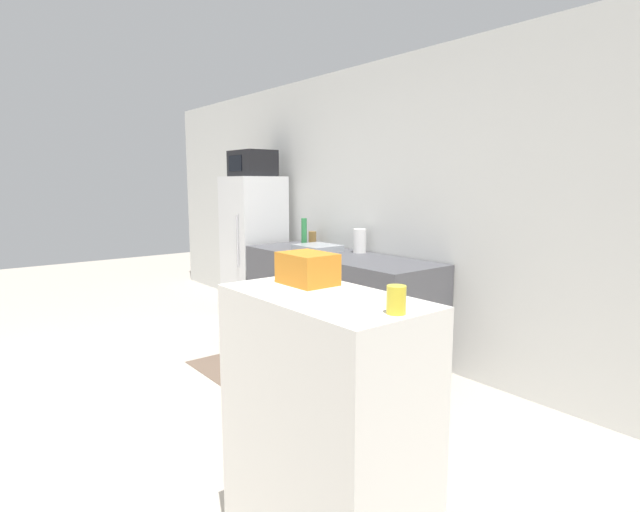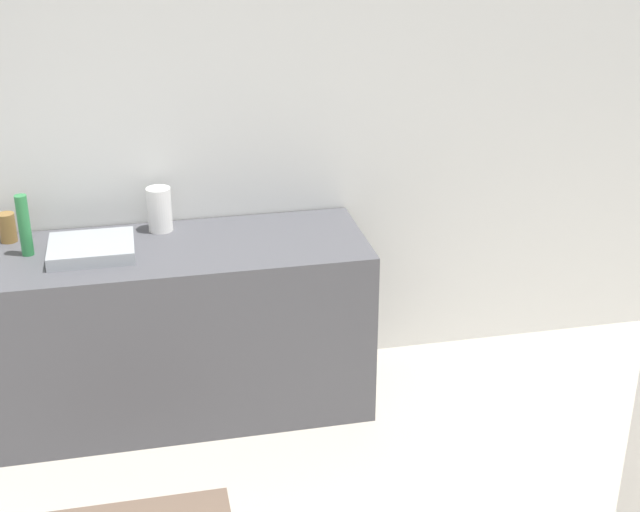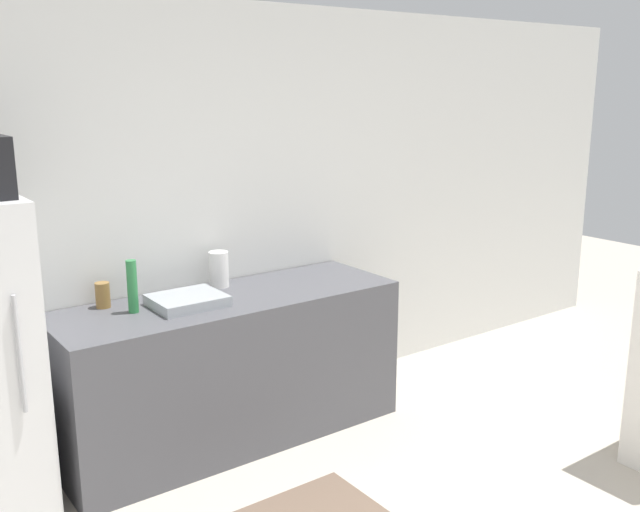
{
  "view_description": "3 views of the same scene",
  "coord_description": "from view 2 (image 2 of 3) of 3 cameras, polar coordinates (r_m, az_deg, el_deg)",
  "views": [
    {
      "loc": [
        3.38,
        -0.27,
        1.54
      ],
      "look_at": [
        0.64,
        1.92,
        1.02
      ],
      "focal_mm": 28.0,
      "sensor_mm": 36.0,
      "label": 1
    },
    {
      "loc": [
        -0.05,
        -1.32,
        2.57
      ],
      "look_at": [
        0.61,
        1.77,
        1.17
      ],
      "focal_mm": 50.0,
      "sensor_mm": 36.0,
      "label": 2
    },
    {
      "loc": [
        -1.95,
        -0.92,
        2.1
      ],
      "look_at": [
        0.24,
        2.09,
        1.21
      ],
      "focal_mm": 40.0,
      "sensor_mm": 36.0,
      "label": 3
    }
  ],
  "objects": [
    {
      "name": "bottle_tall",
      "position": [
        4.32,
        -18.4,
        1.87
      ],
      "size": [
        0.06,
        0.06,
        0.29
      ],
      "primitive_type": "cylinder",
      "color": "#2D7F42",
      "rests_on": "counter"
    },
    {
      "name": "bottle_short",
      "position": [
        4.53,
        -19.37,
        1.73
      ],
      "size": [
        0.08,
        0.08,
        0.14
      ],
      "primitive_type": "cylinder",
      "color": "olive",
      "rests_on": "counter"
    },
    {
      "name": "counter",
      "position": [
        4.49,
        -10.36,
        -4.78
      ],
      "size": [
        2.07,
        0.68,
        0.89
      ],
      "primitive_type": "cube",
      "color": "#4C4C51",
      "rests_on": "ground_plane"
    },
    {
      "name": "wall_back",
      "position": [
        4.51,
        -11.09,
        7.12
      ],
      "size": [
        8.0,
        0.06,
        2.6
      ],
      "primitive_type": "cube",
      "color": "silver",
      "rests_on": "ground_plane"
    },
    {
      "name": "sink_basin",
      "position": [
        4.28,
        -14.41,
        0.47
      ],
      "size": [
        0.39,
        0.34,
        0.06
      ],
      "primitive_type": "cube",
      "color": "#9EA3A8",
      "rests_on": "counter"
    },
    {
      "name": "paper_towel_roll",
      "position": [
        4.46,
        -10.23,
        2.96
      ],
      "size": [
        0.12,
        0.12,
        0.22
      ],
      "primitive_type": "cylinder",
      "color": "white",
      "rests_on": "counter"
    }
  ]
}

